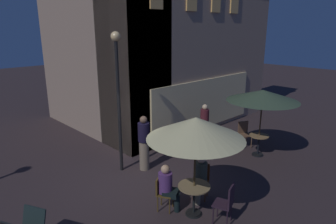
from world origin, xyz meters
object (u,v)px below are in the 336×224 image
at_px(street_lamp_near_corner, 118,84).
at_px(patron_standing_3, 144,143).
at_px(patio_umbrella_1, 263,96).
at_px(cafe_chair_0, 201,178).
at_px(patron_standing_2, 204,126).
at_px(cafe_chair_2, 227,201).
at_px(patron_seated_0, 200,175).
at_px(patron_seated_1, 167,185).
at_px(cafe_table_0, 194,193).
at_px(patio_umbrella_0, 196,128).
at_px(cafe_chair_1, 162,190).
at_px(cafe_table_1, 259,141).
at_px(cafe_chair_3, 244,132).

bearing_deg(street_lamp_near_corner, patron_standing_3, -39.34).
xyz_separation_m(patio_umbrella_1, cafe_chair_0, (-3.52, -0.32, -1.62)).
bearing_deg(patron_standing_2, cafe_chair_0, 44.36).
height_order(cafe_chair_2, patron_seated_0, patron_seated_0).
bearing_deg(patron_seated_1, street_lamp_near_corner, 140.12).
xyz_separation_m(cafe_table_0, patron_seated_0, (0.62, 0.33, 0.13)).
height_order(cafe_table_0, patron_seated_1, patron_seated_1).
distance_m(patio_umbrella_0, patron_standing_2, 4.47).
relative_size(cafe_chair_2, patron_seated_0, 0.80).
bearing_deg(patio_umbrella_1, cafe_chair_1, -179.71).
xyz_separation_m(cafe_table_1, cafe_chair_2, (-4.01, -1.48, 0.07)).
distance_m(cafe_table_0, cafe_chair_3, 4.88).
height_order(cafe_table_0, cafe_table_1, cafe_table_0).
xyz_separation_m(cafe_chair_2, patron_seated_1, (-0.59, 1.34, 0.09)).
relative_size(patio_umbrella_0, cafe_chair_3, 2.55).
distance_m(cafe_chair_3, patron_standing_2, 1.57).
height_order(cafe_chair_1, patron_seated_1, patron_seated_1).
xyz_separation_m(cafe_table_1, patron_seated_1, (-4.60, -0.14, 0.17)).
bearing_deg(cafe_chair_3, patio_umbrella_0, -47.59).
height_order(cafe_chair_0, patron_seated_0, patron_seated_0).
xyz_separation_m(cafe_chair_1, patron_seated_1, (0.07, -0.12, 0.17)).
distance_m(street_lamp_near_corner, cafe_chair_0, 3.60).
distance_m(patron_standing_2, patron_standing_3, 2.76).
bearing_deg(patron_seated_0, cafe_chair_2, 43.96).
relative_size(cafe_table_1, patron_seated_0, 0.60).
bearing_deg(patron_seated_0, patron_standing_3, -119.23).
distance_m(cafe_chair_3, patron_seated_0, 4.19).
bearing_deg(patron_seated_1, cafe_chair_3, 70.98).
bearing_deg(cafe_chair_3, cafe_chair_2, -38.20).
xyz_separation_m(patio_umbrella_0, cafe_chair_3, (4.63, 1.53, -1.63)).
height_order(cafe_table_1, cafe_chair_2, cafe_chair_2).
xyz_separation_m(cafe_chair_0, patron_seated_0, (-0.13, -0.07, 0.16)).
relative_size(patron_seated_0, patron_seated_1, 1.03).
distance_m(cafe_table_0, patio_umbrella_0, 1.63).
bearing_deg(cafe_chair_1, patron_seated_1, 0.00).
bearing_deg(patron_seated_1, patron_seated_0, 45.43).
bearing_deg(patron_standing_3, patio_umbrella_0, -0.51).
bearing_deg(cafe_chair_2, cafe_table_1, -88.47).
height_order(cafe_table_1, patio_umbrella_0, patio_umbrella_0).
bearing_deg(cafe_table_1, street_lamp_near_corner, 149.61).
bearing_deg(patron_seated_0, street_lamp_near_corner, -107.65).
bearing_deg(cafe_chair_1, cafe_chair_2, -5.64).
bearing_deg(patron_standing_2, patron_standing_3, 2.51).
height_order(cafe_table_1, patron_standing_2, patron_standing_2).
distance_m(cafe_chair_3, patron_seated_1, 5.06).
distance_m(street_lamp_near_corner, cafe_table_0, 3.85).
distance_m(patron_seated_1, patron_standing_2, 4.24).
bearing_deg(patron_standing_3, patron_seated_1, -11.87).
bearing_deg(cafe_chair_3, patron_seated_1, -54.96).
xyz_separation_m(street_lamp_near_corner, patron_seated_1, (-0.45, -2.57, -2.10)).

